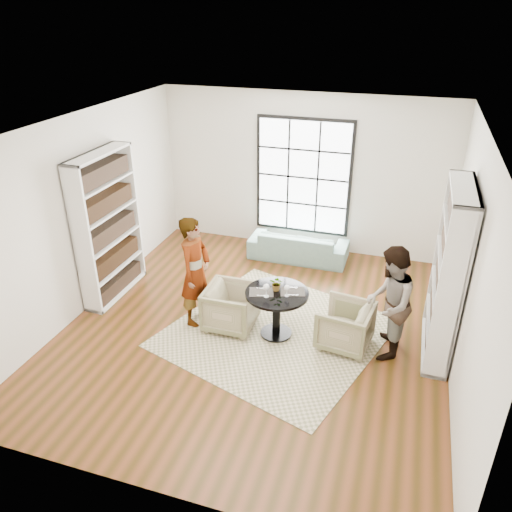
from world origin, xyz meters
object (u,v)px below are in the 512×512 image
(pedestal_table, at_px, (277,304))
(person_right, at_px, (389,303))
(person_left, at_px, (195,272))
(sofa, at_px, (298,245))
(armchair_right, at_px, (345,326))
(armchair_left, at_px, (231,307))
(wine_glass_right, at_px, (287,288))
(flower_centerpiece, at_px, (277,284))
(wine_glass_left, at_px, (266,288))

(pedestal_table, bearing_deg, person_right, 1.79)
(pedestal_table, relative_size, person_left, 0.53)
(sofa, height_order, armchair_right, armchair_right)
(armchair_left, xyz_separation_m, person_left, (-0.55, -0.00, 0.51))
(armchair_left, distance_m, person_right, 2.28)
(person_left, bearing_deg, pedestal_table, -83.98)
(armchair_right, relative_size, person_right, 0.45)
(pedestal_table, height_order, sofa, pedestal_table)
(person_left, bearing_deg, sofa, -15.40)
(person_right, bearing_deg, pedestal_table, -86.11)
(wine_glass_right, distance_m, flower_centerpiece, 0.21)
(flower_centerpiece, bearing_deg, person_right, -0.28)
(flower_centerpiece, bearing_deg, sofa, 95.71)
(person_right, relative_size, flower_centerpiece, 7.49)
(pedestal_table, bearing_deg, sofa, 96.03)
(wine_glass_right, bearing_deg, armchair_right, 6.98)
(sofa, distance_m, wine_glass_left, 2.75)
(sofa, relative_size, armchair_right, 2.55)
(sofa, relative_size, flower_centerpiece, 8.56)
(pedestal_table, bearing_deg, wine_glass_left, -125.20)
(armchair_right, height_order, person_right, person_right)
(pedestal_table, xyz_separation_m, wine_glass_left, (-0.11, -0.16, 0.34))
(wine_glass_left, bearing_deg, person_left, 172.20)
(sofa, height_order, person_left, person_left)
(sofa, height_order, armchair_left, armchair_left)
(armchair_left, height_order, armchair_right, armchair_left)
(sofa, xyz_separation_m, wine_glass_right, (0.42, -2.57, 0.58))
(wine_glass_right, xyz_separation_m, flower_centerpiece, (-0.18, 0.11, -0.02))
(person_right, height_order, wine_glass_left, person_right)
(armchair_right, distance_m, wine_glass_right, 0.98)
(pedestal_table, xyz_separation_m, person_right, (1.53, 0.05, 0.28))
(flower_centerpiece, bearing_deg, wine_glass_right, -31.63)
(person_left, bearing_deg, flower_centerpiece, -81.39)
(pedestal_table, relative_size, flower_centerpiece, 4.21)
(wine_glass_right, bearing_deg, person_right, 4.20)
(pedestal_table, height_order, wine_glass_left, wine_glass_left)
(armchair_left, height_order, person_left, person_left)
(armchair_left, xyz_separation_m, wine_glass_left, (0.59, -0.16, 0.53))
(pedestal_table, relative_size, person_right, 0.56)
(wine_glass_left, bearing_deg, armchair_left, 165.13)
(sofa, bearing_deg, armchair_left, 80.20)
(sofa, distance_m, wine_glass_right, 2.67)
(sofa, xyz_separation_m, armchair_right, (1.25, -2.47, 0.06))
(person_left, relative_size, person_right, 1.05)
(armchair_left, bearing_deg, armchair_right, -88.68)
(person_right, relative_size, wine_glass_left, 8.01)
(wine_glass_left, distance_m, wine_glass_right, 0.29)
(person_left, distance_m, wine_glass_left, 1.15)
(armchair_right, bearing_deg, wine_glass_left, -71.33)
(wine_glass_right, bearing_deg, flower_centerpiece, 148.37)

